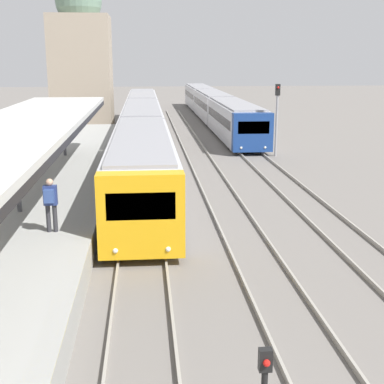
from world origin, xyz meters
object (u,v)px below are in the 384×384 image
object	(u,v)px
person_on_platform	(50,201)
signal_mast_far	(277,111)
train_near	(142,125)
train_far	(213,105)

from	to	relation	value
person_on_platform	signal_mast_far	distance (m)	20.58
train_near	signal_mast_far	distance (m)	9.36
train_near	signal_mast_far	bearing A→B (deg)	-24.15
train_near	train_far	bearing A→B (deg)	66.77
person_on_platform	signal_mast_far	xyz separation A→B (m)	(11.18, 17.25, 1.00)
train_far	train_near	bearing A→B (deg)	-113.23
train_near	train_far	world-z (taller)	train_near
person_on_platform	train_far	xyz separation A→B (m)	(9.73, 37.36, -0.29)
train_far	signal_mast_far	size ratio (longest dim) A/B	8.87
train_near	signal_mast_far	xyz separation A→B (m)	(8.46, -3.79, 1.25)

